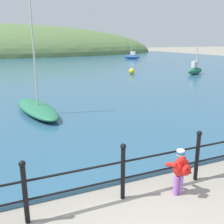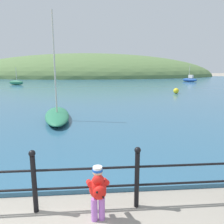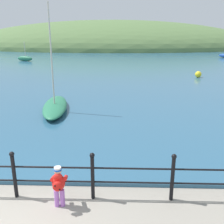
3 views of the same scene
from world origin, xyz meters
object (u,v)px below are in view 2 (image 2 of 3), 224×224
object	(u,v)px
child_in_coat	(98,189)
boat_far_left	(190,79)
mooring_buoy	(176,91)
boat_nearest_quay	(16,83)
boat_red_dinghy	(57,115)

from	to	relation	value
child_in_coat	boat_far_left	bearing A→B (deg)	63.84
boat_far_left	mooring_buoy	distance (m)	20.15
child_in_coat	mooring_buoy	size ratio (longest dim) A/B	1.86
boat_nearest_quay	mooring_buoy	size ratio (longest dim) A/B	4.73
boat_red_dinghy	child_in_coat	bearing A→B (deg)	-75.68
boat_far_left	mooring_buoy	size ratio (longest dim) A/B	5.48
child_in_coat	boat_red_dinghy	xyz separation A→B (m)	(-1.88, 7.37, -0.27)
child_in_coat	boat_red_dinghy	world-z (taller)	boat_red_dinghy
boat_nearest_quay	boat_far_left	bearing A→B (deg)	10.12
boat_nearest_quay	mooring_buoy	world-z (taller)	boat_nearest_quay
boat_far_left	boat_nearest_quay	bearing A→B (deg)	-169.88
boat_red_dinghy	boat_far_left	bearing A→B (deg)	55.52
boat_far_left	boat_nearest_quay	distance (m)	29.44
child_in_coat	boat_nearest_quay	world-z (taller)	boat_nearest_quay
child_in_coat	boat_red_dinghy	size ratio (longest dim) A/B	0.20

